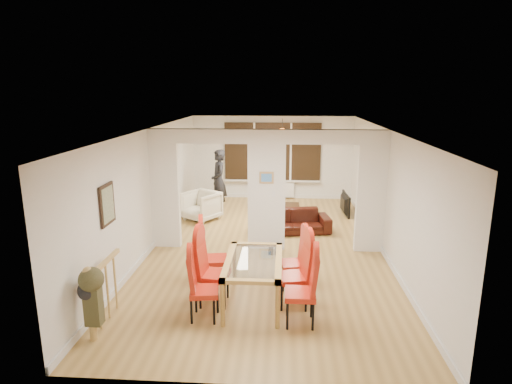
# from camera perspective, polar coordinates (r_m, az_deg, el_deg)

# --- Properties ---
(floor) EXTENTS (5.00, 9.00, 0.01)m
(floor) POSITION_cam_1_polar(r_m,az_deg,el_deg) (9.50, 1.37, -7.45)
(floor) COLOR #AB8445
(floor) RESTS_ON ground
(room_walls) EXTENTS (5.00, 9.00, 2.60)m
(room_walls) POSITION_cam_1_polar(r_m,az_deg,el_deg) (9.11, 1.42, 0.20)
(room_walls) COLOR silver
(room_walls) RESTS_ON floor
(divider_wall) EXTENTS (5.00, 0.18, 2.60)m
(divider_wall) POSITION_cam_1_polar(r_m,az_deg,el_deg) (9.11, 1.42, 0.20)
(divider_wall) COLOR white
(divider_wall) RESTS_ON floor
(bay_window_blinds) EXTENTS (3.00, 0.08, 1.80)m
(bay_window_blinds) POSITION_cam_1_polar(r_m,az_deg,el_deg) (13.44, 2.21, 5.40)
(bay_window_blinds) COLOR black
(bay_window_blinds) RESTS_ON room_walls
(radiator) EXTENTS (1.40, 0.08, 0.50)m
(radiator) POSITION_cam_1_polar(r_m,az_deg,el_deg) (13.62, 2.16, 0.37)
(radiator) COLOR white
(radiator) RESTS_ON floor
(pendant_light) EXTENTS (0.36, 0.36, 0.36)m
(pendant_light) POSITION_cam_1_polar(r_m,az_deg,el_deg) (12.22, 3.51, 7.64)
(pendant_light) COLOR orange
(pendant_light) RESTS_ON room_walls
(stair_newel) EXTENTS (0.40, 1.20, 1.10)m
(stair_newel) POSITION_cam_1_polar(r_m,az_deg,el_deg) (6.85, -19.41, -11.88)
(stair_newel) COLOR tan
(stair_newel) RESTS_ON floor
(wall_poster) EXTENTS (0.04, 0.52, 0.67)m
(wall_poster) POSITION_cam_1_polar(r_m,az_deg,el_deg) (7.28, -19.23, -1.57)
(wall_poster) COLOR gray
(wall_poster) RESTS_ON room_walls
(pillar_photo) EXTENTS (0.30, 0.03, 0.25)m
(pillar_photo) POSITION_cam_1_polar(r_m,az_deg,el_deg) (8.95, 1.41, 1.92)
(pillar_photo) COLOR #4C8CD8
(pillar_photo) RESTS_ON divider_wall
(dining_table) EXTENTS (0.90, 1.60, 0.75)m
(dining_table) POSITION_cam_1_polar(r_m,az_deg,el_deg) (7.07, -0.32, -11.80)
(dining_table) COLOR #A67E3D
(dining_table) RESTS_ON floor
(dining_chair_la) EXTENTS (0.47, 0.47, 1.05)m
(dining_chair_la) POSITION_cam_1_polar(r_m,az_deg,el_deg) (6.61, -6.92, -12.39)
(dining_chair_la) COLOR #AF2211
(dining_chair_la) RESTS_ON floor
(dining_chair_lb) EXTENTS (0.52, 0.52, 1.17)m
(dining_chair_lb) POSITION_cam_1_polar(r_m,az_deg,el_deg) (7.00, -5.65, -10.27)
(dining_chair_lb) COLOR #AF2211
(dining_chair_lb) RESTS_ON floor
(dining_chair_lc) EXTENTS (0.52, 0.52, 1.14)m
(dining_chair_lc) POSITION_cam_1_polar(r_m,az_deg,el_deg) (7.62, -5.61, -8.37)
(dining_chair_lc) COLOR #AF2211
(dining_chair_lc) RESTS_ON floor
(dining_chair_ra) EXTENTS (0.45, 0.45, 1.12)m
(dining_chair_ra) POSITION_cam_1_polar(r_m,az_deg,el_deg) (6.45, 5.93, -12.70)
(dining_chair_ra) COLOR #AF2211
(dining_chair_ra) RESTS_ON floor
(dining_chair_rb) EXTENTS (0.55, 0.55, 1.15)m
(dining_chair_rb) POSITION_cam_1_polar(r_m,az_deg,el_deg) (6.93, 5.09, -10.59)
(dining_chair_rb) COLOR #AF2211
(dining_chair_rb) RESTS_ON floor
(dining_chair_rc) EXTENTS (0.48, 0.48, 1.03)m
(dining_chair_rc) POSITION_cam_1_polar(r_m,az_deg,el_deg) (7.55, 4.96, -9.01)
(dining_chair_rc) COLOR #AF2211
(dining_chair_rc) RESTS_ON floor
(sofa) EXTENTS (1.97, 1.03, 0.55)m
(sofa) POSITION_cam_1_polar(r_m,az_deg,el_deg) (10.46, 4.69, -3.90)
(sofa) COLOR black
(sofa) RESTS_ON floor
(armchair) EXTENTS (1.15, 1.16, 0.77)m
(armchair) POSITION_cam_1_polar(r_m,az_deg,el_deg) (11.47, -7.31, -1.83)
(armchair) COLOR beige
(armchair) RESTS_ON floor
(person) EXTENTS (0.76, 0.63, 1.78)m
(person) POSITION_cam_1_polar(r_m,az_deg,el_deg) (12.03, -4.99, 1.45)
(person) COLOR black
(person) RESTS_ON floor
(television) EXTENTS (1.03, 0.18, 0.59)m
(television) POSITION_cam_1_polar(r_m,az_deg,el_deg) (12.15, 11.41, -1.55)
(television) COLOR black
(television) RESTS_ON floor
(coffee_table) EXTENTS (1.12, 0.61, 0.25)m
(coffee_table) POSITION_cam_1_polar(r_m,az_deg,el_deg) (12.08, 3.18, -2.21)
(coffee_table) COLOR #301F10
(coffee_table) RESTS_ON floor
(bottle) EXTENTS (0.07, 0.07, 0.27)m
(bottle) POSITION_cam_1_polar(r_m,az_deg,el_deg) (11.92, 3.59, -1.12)
(bottle) COLOR #143F19
(bottle) RESTS_ON coffee_table
(bowl) EXTENTS (0.23, 0.23, 0.06)m
(bowl) POSITION_cam_1_polar(r_m,az_deg,el_deg) (12.10, 2.88, -1.42)
(bowl) COLOR #301F10
(bowl) RESTS_ON coffee_table
(shoes) EXTENTS (0.24, 0.26, 0.10)m
(shoes) POSITION_cam_1_polar(r_m,az_deg,el_deg) (9.17, 2.43, -7.91)
(shoes) COLOR black
(shoes) RESTS_ON floor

